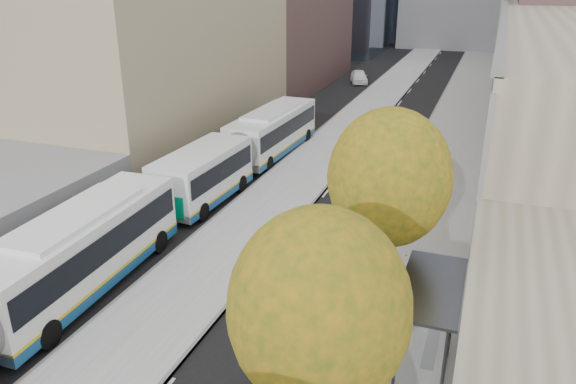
% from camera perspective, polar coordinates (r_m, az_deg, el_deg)
% --- Properties ---
extents(bus_platform, '(4.25, 150.00, 0.15)m').
position_cam_1_polar(bus_platform, '(42.84, 5.38, 5.71)').
color(bus_platform, '#A3A3A3').
rests_on(bus_platform, ground).
extents(sidewalk, '(4.75, 150.00, 0.08)m').
position_cam_1_polar(sidewalk, '(41.64, 16.09, 4.41)').
color(sidewalk, gray).
rests_on(sidewalk, ground).
extents(bus_shelter, '(1.90, 4.40, 2.53)m').
position_cam_1_polar(bus_shelter, '(18.55, 14.87, -10.43)').
color(bus_shelter, '#383A3F').
rests_on(bus_shelter, sidewalk).
extents(tree_b, '(4.00, 4.00, 6.97)m').
position_cam_1_polar(tree_b, '(12.33, 3.16, -11.78)').
color(tree_b, black).
rests_on(tree_b, sidewalk).
extents(tree_c, '(4.20, 4.20, 7.28)m').
position_cam_1_polar(tree_c, '(19.26, 10.25, 1.38)').
color(tree_c, black).
rests_on(tree_c, sidewalk).
extents(bus_far, '(3.23, 17.70, 2.94)m').
position_cam_1_polar(bus_far, '(34.79, -4.18, 4.58)').
color(bus_far, white).
rests_on(bus_far, ground).
extents(distant_car, '(2.94, 4.46, 1.41)m').
position_cam_1_polar(distant_car, '(64.00, 7.23, 11.55)').
color(distant_car, white).
rests_on(distant_car, ground).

